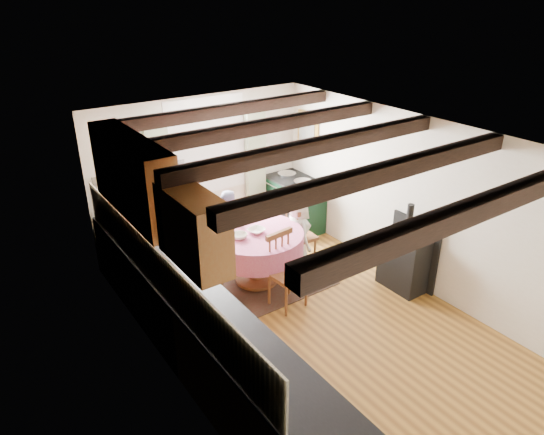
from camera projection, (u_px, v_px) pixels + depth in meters
floor at (308, 321)px, 6.34m from camera, size 3.60×5.50×0.00m
ceiling at (315, 138)px, 5.31m from camera, size 3.60×5.50×0.00m
wall_back at (202, 172)px, 7.87m from camera, size 3.60×0.00×2.40m
wall_front at (537, 375)px, 3.79m from camera, size 3.60×0.00×2.40m
wall_left at (169, 286)px, 4.90m from camera, size 0.00×5.50×2.40m
wall_right at (414, 203)px, 6.76m from camera, size 0.00×5.50×2.40m
beam_a at (477, 209)px, 3.87m from camera, size 3.60×0.16×0.16m
beam_b at (382, 173)px, 4.61m from camera, size 3.60×0.16×0.16m
beam_c at (314, 146)px, 5.35m from camera, size 3.60×0.16×0.16m
beam_d at (263, 127)px, 6.09m from camera, size 3.60×0.16×0.16m
beam_e at (222, 111)px, 6.84m from camera, size 3.60×0.16×0.16m
splash_left at (158, 272)px, 5.13m from camera, size 0.02×4.50×0.55m
splash_back at (142, 185)px, 7.34m from camera, size 1.40×0.02×0.55m
base_cabinet_left at (201, 336)px, 5.38m from camera, size 0.60×5.30×0.88m
base_cabinet_back at (152, 239)px, 7.43m from camera, size 1.30×0.60×0.88m
worktop_left at (200, 300)px, 5.19m from camera, size 0.64×5.30×0.04m
worktop_back at (149, 211)px, 7.22m from camera, size 1.30×0.64×0.04m
wall_cabinet_glass at (132, 176)px, 5.56m from camera, size 0.34×1.80×0.90m
wall_cabinet_solid at (193, 229)px, 4.46m from camera, size 0.34×0.90×0.70m
window_frame at (207, 146)px, 7.74m from camera, size 1.34×0.03×1.54m
window_pane at (206, 146)px, 7.74m from camera, size 1.20×0.01×1.40m
curtain_left at (161, 189)px, 7.45m from camera, size 0.35×0.10×2.10m
curtain_right at (256, 168)px, 8.33m from camera, size 0.35×0.10×2.10m
curtain_rod at (207, 109)px, 7.42m from camera, size 2.00×0.03×0.03m
wall_picture at (308, 130)px, 8.23m from camera, size 0.04×0.50×0.60m
wall_plate at (258, 131)px, 8.17m from camera, size 0.30×0.02×0.30m
rug at (257, 281)px, 7.18m from camera, size 1.89×1.47×0.01m
dining_table at (257, 257)px, 7.01m from camera, size 1.32×1.32×0.79m
chair_near at (288, 272)px, 6.44m from camera, size 0.49×0.51×1.03m
chair_left at (207, 273)px, 6.55m from camera, size 0.47×0.45×0.88m
chair_right at (301, 234)px, 7.49m from camera, size 0.45×0.43×0.95m
aga_range at (294, 204)px, 8.56m from camera, size 0.65×1.00×0.92m
cast_iron_stove at (406, 247)px, 6.78m from camera, size 0.38×0.64×1.27m
child_far at (227, 228)px, 7.39m from camera, size 0.51×0.41×1.20m
child_right at (298, 233)px, 7.34m from camera, size 0.46×0.61×1.13m
bowl_a at (256, 231)px, 6.83m from camera, size 0.28×0.28×0.06m
bowl_b at (239, 236)px, 6.67m from camera, size 0.30×0.30×0.07m
cup at (241, 223)px, 6.99m from camera, size 0.15×0.15×0.10m
canister_tall at (133, 207)px, 7.01m from camera, size 0.15×0.15×0.26m
canister_wide at (157, 200)px, 7.30m from camera, size 0.18×0.18×0.20m
canister_slim at (168, 197)px, 7.31m from camera, size 0.10×0.10×0.27m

